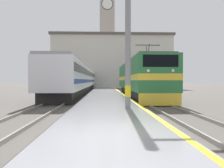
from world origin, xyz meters
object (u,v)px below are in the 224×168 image
at_px(clock_tower, 107,32).
at_px(locomotive_train, 140,79).
at_px(catenary_mast, 129,36).
at_px(passenger_train, 80,79).

bearing_deg(clock_tower, locomotive_train, -86.08).
bearing_deg(catenary_mast, clock_tower, 90.42).
relative_size(catenary_mast, clock_tower, 0.27).
bearing_deg(locomotive_train, catenary_mast, -102.24).
height_order(passenger_train, catenary_mast, catenary_mast).
bearing_deg(clock_tower, catenary_mast, -89.58).
distance_m(locomotive_train, passenger_train, 12.20).
height_order(catenary_mast, clock_tower, clock_tower).
bearing_deg(locomotive_train, passenger_train, 125.43).
bearing_deg(locomotive_train, clock_tower, 93.92).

